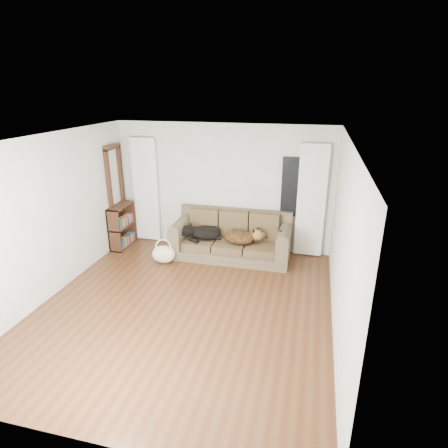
% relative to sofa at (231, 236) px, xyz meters
% --- Properties ---
extents(floor, '(5.00, 5.00, 0.00)m').
position_rel_sofa_xyz_m(floor, '(-0.29, -1.97, -0.45)').
color(floor, '#402110').
rests_on(floor, ground).
extents(ceiling, '(5.00, 5.00, 0.00)m').
position_rel_sofa_xyz_m(ceiling, '(-0.29, -1.97, 2.15)').
color(ceiling, white).
rests_on(ceiling, ground).
extents(wall_back, '(4.50, 0.04, 2.60)m').
position_rel_sofa_xyz_m(wall_back, '(-0.29, 0.53, 0.85)').
color(wall_back, silver).
rests_on(wall_back, ground).
extents(wall_left, '(0.04, 5.00, 2.60)m').
position_rel_sofa_xyz_m(wall_left, '(-2.54, -1.97, 0.85)').
color(wall_left, silver).
rests_on(wall_left, ground).
extents(wall_right, '(0.04, 5.00, 2.60)m').
position_rel_sofa_xyz_m(wall_right, '(1.96, -1.97, 0.85)').
color(wall_right, silver).
rests_on(wall_right, ground).
extents(curtain_left, '(0.55, 0.08, 2.25)m').
position_rel_sofa_xyz_m(curtain_left, '(-1.99, 0.45, 0.70)').
color(curtain_left, white).
rests_on(curtain_left, ground).
extents(curtain_right, '(0.55, 0.08, 2.25)m').
position_rel_sofa_xyz_m(curtain_right, '(1.51, 0.45, 0.70)').
color(curtain_right, white).
rests_on(curtain_right, ground).
extents(window_pane, '(0.50, 0.03, 1.20)m').
position_rel_sofa_xyz_m(window_pane, '(1.16, 0.50, 0.95)').
color(window_pane, black).
rests_on(window_pane, wall_back).
extents(door_casing, '(0.07, 0.60, 2.10)m').
position_rel_sofa_xyz_m(door_casing, '(-2.49, 0.07, 0.60)').
color(door_casing, black).
rests_on(door_casing, ground).
extents(sofa, '(2.35, 1.01, 0.96)m').
position_rel_sofa_xyz_m(sofa, '(0.00, 0.00, 0.00)').
color(sofa, '#3C3727').
rests_on(sofa, floor).
extents(dog_black_lab, '(0.64, 0.45, 0.27)m').
position_rel_sofa_xyz_m(dog_black_lab, '(-0.56, -0.03, 0.03)').
color(dog_black_lab, black).
rests_on(dog_black_lab, sofa).
extents(dog_shepherd, '(0.72, 0.58, 0.28)m').
position_rel_sofa_xyz_m(dog_shepherd, '(0.23, -0.07, 0.04)').
color(dog_shepherd, black).
rests_on(dog_shepherd, sofa).
extents(tv_remote, '(0.12, 0.18, 0.02)m').
position_rel_sofa_xyz_m(tv_remote, '(0.96, -0.15, 0.28)').
color(tv_remote, black).
rests_on(tv_remote, sofa).
extents(tote_bag, '(0.54, 0.45, 0.34)m').
position_rel_sofa_xyz_m(tote_bag, '(-1.22, -0.57, -0.29)').
color(tote_bag, beige).
rests_on(tote_bag, floor).
extents(bookshelf, '(0.32, 0.75, 0.92)m').
position_rel_sofa_xyz_m(bookshelf, '(-2.38, -0.02, 0.05)').
color(bookshelf, black).
rests_on(bookshelf, floor).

